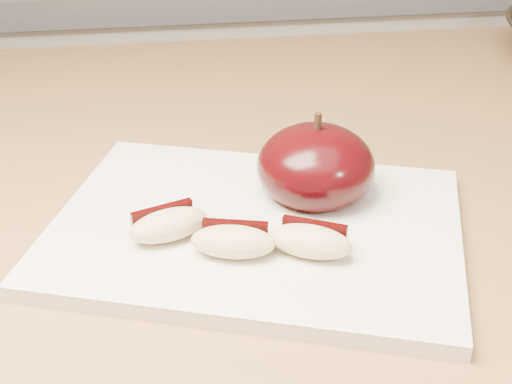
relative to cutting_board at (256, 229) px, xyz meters
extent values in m
cube|color=silver|center=(0.05, 0.84, -0.46)|extent=(2.40, 0.60, 0.90)
cube|color=#9A6E43|center=(0.05, 0.14, -0.03)|extent=(1.64, 0.64, 0.04)
cube|color=silver|center=(0.00, 0.00, 0.00)|extent=(0.35, 0.30, 0.01)
ellipsoid|color=black|center=(0.05, 0.04, 0.03)|extent=(0.12, 0.12, 0.06)
cylinder|color=black|center=(0.05, 0.04, 0.07)|extent=(0.01, 0.01, 0.01)
ellipsoid|color=#CFB483|center=(-0.06, -0.01, 0.02)|extent=(0.06, 0.05, 0.02)
cube|color=black|center=(-0.07, 0.00, 0.02)|extent=(0.04, 0.02, 0.02)
ellipsoid|color=#CFB483|center=(-0.02, -0.04, 0.02)|extent=(0.06, 0.04, 0.02)
cube|color=black|center=(-0.02, -0.03, 0.02)|extent=(0.04, 0.02, 0.02)
ellipsoid|color=#CFB483|center=(0.03, -0.05, 0.02)|extent=(0.06, 0.05, 0.02)
cube|color=black|center=(0.04, -0.03, 0.02)|extent=(0.04, 0.02, 0.02)
camera|label=1|loc=(-0.06, -0.43, 0.28)|focal=50.00mm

